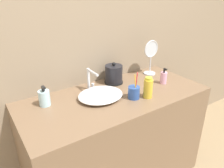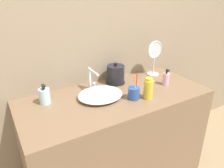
{
  "view_description": "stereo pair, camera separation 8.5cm",
  "coord_description": "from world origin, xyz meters",
  "px_view_note": "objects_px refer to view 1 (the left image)",
  "views": [
    {
      "loc": [
        -0.81,
        -0.85,
        1.55
      ],
      "look_at": [
        -0.03,
        0.31,
        0.91
      ],
      "focal_mm": 35.0,
      "sensor_mm": 36.0,
      "label": 1
    },
    {
      "loc": [
        -0.74,
        -0.9,
        1.55
      ],
      "look_at": [
        -0.03,
        0.31,
        0.91
      ],
      "focal_mm": 35.0,
      "sensor_mm": 36.0,
      "label": 2
    }
  ],
  "objects_px": {
    "electric_kettle": "(114,75)",
    "lotion_bottle": "(164,78)",
    "shampoo_bottle": "(148,88)",
    "toothbrush_cup": "(134,92)",
    "vanity_mirror": "(151,55)",
    "faucet": "(90,78)",
    "mouthwash_bottle": "(44,98)"
  },
  "relations": [
    {
      "from": "lotion_bottle",
      "to": "mouthwash_bottle",
      "type": "xyz_separation_m",
      "value": [
        -0.92,
        0.18,
        0.01
      ]
    },
    {
      "from": "shampoo_bottle",
      "to": "vanity_mirror",
      "type": "relative_size",
      "value": 0.5
    },
    {
      "from": "shampoo_bottle",
      "to": "mouthwash_bottle",
      "type": "relative_size",
      "value": 1.09
    },
    {
      "from": "toothbrush_cup",
      "to": "shampoo_bottle",
      "type": "relative_size",
      "value": 1.29
    },
    {
      "from": "electric_kettle",
      "to": "lotion_bottle",
      "type": "distance_m",
      "value": 0.41
    },
    {
      "from": "faucet",
      "to": "toothbrush_cup",
      "type": "height_order",
      "value": "toothbrush_cup"
    },
    {
      "from": "electric_kettle",
      "to": "mouthwash_bottle",
      "type": "height_order",
      "value": "electric_kettle"
    },
    {
      "from": "lotion_bottle",
      "to": "shampoo_bottle",
      "type": "distance_m",
      "value": 0.3
    },
    {
      "from": "lotion_bottle",
      "to": "vanity_mirror",
      "type": "bearing_deg",
      "value": 76.63
    },
    {
      "from": "faucet",
      "to": "electric_kettle",
      "type": "xyz_separation_m",
      "value": [
        0.22,
        0.02,
        -0.03
      ]
    },
    {
      "from": "vanity_mirror",
      "to": "toothbrush_cup",
      "type": "bearing_deg",
      "value": -145.47
    },
    {
      "from": "faucet",
      "to": "mouthwash_bottle",
      "type": "distance_m",
      "value": 0.37
    },
    {
      "from": "electric_kettle",
      "to": "lotion_bottle",
      "type": "height_order",
      "value": "electric_kettle"
    },
    {
      "from": "faucet",
      "to": "electric_kettle",
      "type": "height_order",
      "value": "electric_kettle"
    },
    {
      "from": "lotion_bottle",
      "to": "mouthwash_bottle",
      "type": "bearing_deg",
      "value": 168.79
    },
    {
      "from": "faucet",
      "to": "mouthwash_bottle",
      "type": "xyz_separation_m",
      "value": [
        -0.37,
        -0.03,
        -0.04
      ]
    },
    {
      "from": "toothbrush_cup",
      "to": "vanity_mirror",
      "type": "xyz_separation_m",
      "value": [
        0.42,
        0.29,
        0.13
      ]
    },
    {
      "from": "faucet",
      "to": "toothbrush_cup",
      "type": "relative_size",
      "value": 0.86
    },
    {
      "from": "lotion_bottle",
      "to": "shampoo_bottle",
      "type": "height_order",
      "value": "shampoo_bottle"
    },
    {
      "from": "toothbrush_cup",
      "to": "faucet",
      "type": "bearing_deg",
      "value": 123.69
    },
    {
      "from": "electric_kettle",
      "to": "lotion_bottle",
      "type": "bearing_deg",
      "value": -35.41
    },
    {
      "from": "lotion_bottle",
      "to": "shampoo_bottle",
      "type": "relative_size",
      "value": 0.85
    },
    {
      "from": "lotion_bottle",
      "to": "vanity_mirror",
      "type": "height_order",
      "value": "vanity_mirror"
    },
    {
      "from": "toothbrush_cup",
      "to": "vanity_mirror",
      "type": "height_order",
      "value": "vanity_mirror"
    },
    {
      "from": "electric_kettle",
      "to": "toothbrush_cup",
      "type": "bearing_deg",
      "value": -96.48
    },
    {
      "from": "faucet",
      "to": "vanity_mirror",
      "type": "relative_size",
      "value": 0.56
    },
    {
      "from": "toothbrush_cup",
      "to": "vanity_mirror",
      "type": "distance_m",
      "value": 0.52
    },
    {
      "from": "toothbrush_cup",
      "to": "vanity_mirror",
      "type": "bearing_deg",
      "value": 34.53
    },
    {
      "from": "faucet",
      "to": "mouthwash_bottle",
      "type": "height_order",
      "value": "faucet"
    },
    {
      "from": "electric_kettle",
      "to": "vanity_mirror",
      "type": "relative_size",
      "value": 0.58
    },
    {
      "from": "lotion_bottle",
      "to": "toothbrush_cup",
      "type": "bearing_deg",
      "value": -169.4
    },
    {
      "from": "shampoo_bottle",
      "to": "mouthwash_bottle",
      "type": "bearing_deg",
      "value": 155.42
    }
  ]
}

